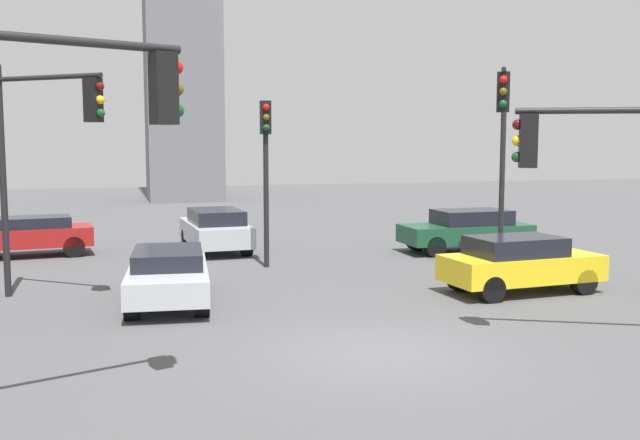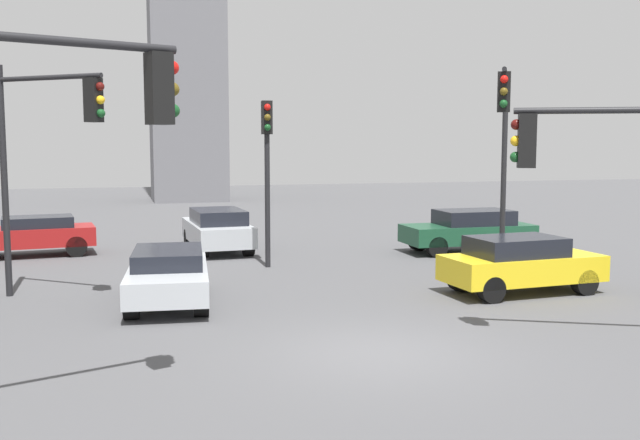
% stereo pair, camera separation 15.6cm
% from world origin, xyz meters
% --- Properties ---
extents(ground_plane, '(102.75, 102.75, 0.00)m').
position_xyz_m(ground_plane, '(0.00, 0.00, 0.00)').
color(ground_plane, '#4C4C4F').
extents(traffic_light_0, '(3.26, 1.34, 5.30)m').
position_xyz_m(traffic_light_0, '(-5.32, -2.15, 3.81)').
color(traffic_light_0, black).
rests_on(traffic_light_0, ground_plane).
extents(traffic_light_1, '(0.35, 0.47, 5.06)m').
position_xyz_m(traffic_light_1, '(-0.10, 9.49, 3.53)').
color(traffic_light_1, black).
rests_on(traffic_light_1, ground_plane).
extents(traffic_light_2, '(1.93, 3.10, 5.88)m').
position_xyz_m(traffic_light_2, '(5.81, 5.86, 4.17)').
color(traffic_light_2, black).
rests_on(traffic_light_2, ground_plane).
extents(traffic_light_3, '(2.54, 2.06, 5.68)m').
position_xyz_m(traffic_light_3, '(-6.10, 6.25, 3.96)').
color(traffic_light_3, black).
rests_on(traffic_light_3, ground_plane).
extents(traffic_light_4, '(3.77, 1.96, 4.70)m').
position_xyz_m(traffic_light_4, '(4.50, -0.94, 3.36)').
color(traffic_light_4, black).
rests_on(traffic_light_4, ground_plane).
extents(car_0, '(4.50, 1.87, 1.47)m').
position_xyz_m(car_0, '(7.29, 10.65, 0.78)').
color(car_0, '#19472D').
rests_on(car_0, ground_plane).
extents(car_2, '(4.18, 2.13, 1.34)m').
position_xyz_m(car_2, '(-7.28, 13.73, 0.74)').
color(car_2, maroon).
rests_on(car_2, ground_plane).
extents(car_4, '(2.22, 4.43, 1.28)m').
position_xyz_m(car_4, '(-3.38, 5.23, 0.69)').
color(car_4, '#ADB2B7').
rests_on(car_4, ground_plane).
extents(car_5, '(2.10, 4.55, 1.48)m').
position_xyz_m(car_5, '(-1.14, 13.26, 0.78)').
color(car_5, '#ADB2B7').
rests_on(car_5, ground_plane).
extents(car_6, '(4.12, 2.02, 1.45)m').
position_xyz_m(car_6, '(5.31, 3.99, 0.76)').
color(car_6, yellow).
rests_on(car_6, ground_plane).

